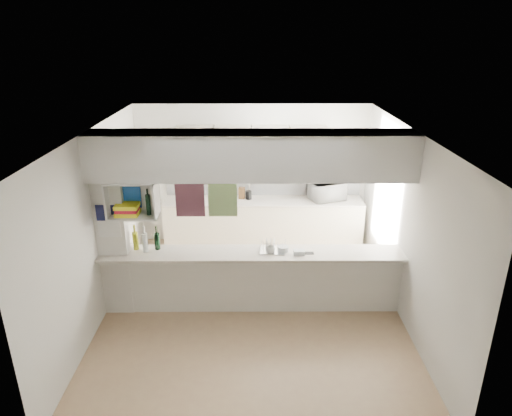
{
  "coord_description": "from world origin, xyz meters",
  "views": [
    {
      "loc": [
        0.04,
        -5.67,
        3.78
      ],
      "look_at": [
        0.06,
        0.5,
        1.38
      ],
      "focal_mm": 32.0,
      "sensor_mm": 36.0,
      "label": 1
    }
  ],
  "objects_px": {
    "dish_rack": "(273,246)",
    "wine_bottles": "(140,241)",
    "microwave": "(327,191)",
    "bowl": "(329,181)"
  },
  "relations": [
    {
      "from": "dish_rack",
      "to": "wine_bottles",
      "type": "relative_size",
      "value": 0.72
    },
    {
      "from": "microwave",
      "to": "bowl",
      "type": "bearing_deg",
      "value": 110.12
    },
    {
      "from": "microwave",
      "to": "dish_rack",
      "type": "bearing_deg",
      "value": 43.84
    },
    {
      "from": "microwave",
      "to": "dish_rack",
      "type": "relative_size",
      "value": 1.58
    },
    {
      "from": "bowl",
      "to": "microwave",
      "type": "bearing_deg",
      "value": 129.3
    },
    {
      "from": "microwave",
      "to": "bowl",
      "type": "distance_m",
      "value": 0.2
    },
    {
      "from": "bowl",
      "to": "dish_rack",
      "type": "xyz_separation_m",
      "value": [
        -1.09,
        -2.07,
        -0.28
      ]
    },
    {
      "from": "bowl",
      "to": "wine_bottles",
      "type": "height_order",
      "value": "bowl"
    },
    {
      "from": "bowl",
      "to": "wine_bottles",
      "type": "relative_size",
      "value": 0.43
    },
    {
      "from": "bowl",
      "to": "dish_rack",
      "type": "bearing_deg",
      "value": -117.77
    }
  ]
}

